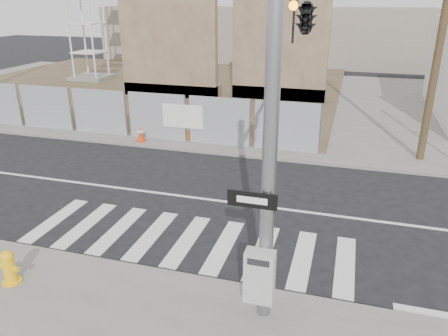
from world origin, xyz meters
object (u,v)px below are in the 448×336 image
(signal_pole, at_px, (296,54))
(traffic_cone_b, at_px, (39,118))
(fire_hydrant, at_px, (9,267))
(traffic_cone_c, at_px, (141,134))
(traffic_cone_d, at_px, (187,132))

(signal_pole, bearing_deg, traffic_cone_b, 150.61)
(signal_pole, height_order, fire_hydrant, signal_pole)
(fire_hydrant, bearing_deg, traffic_cone_c, 114.72)
(fire_hydrant, bearing_deg, signal_pole, 45.91)
(fire_hydrant, bearing_deg, traffic_cone_b, 139.75)
(fire_hydrant, relative_size, traffic_cone_c, 1.15)
(traffic_cone_b, distance_m, traffic_cone_c, 5.85)
(fire_hydrant, height_order, traffic_cone_c, fire_hydrant)
(signal_pole, relative_size, traffic_cone_d, 10.36)
(signal_pole, height_order, traffic_cone_c, signal_pole)
(traffic_cone_d, bearing_deg, traffic_cone_c, -153.72)
(signal_pole, distance_m, fire_hydrant, 7.70)
(traffic_cone_b, height_order, traffic_cone_c, traffic_cone_b)
(traffic_cone_c, bearing_deg, traffic_cone_b, 171.52)
(traffic_cone_c, bearing_deg, signal_pole, -41.80)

